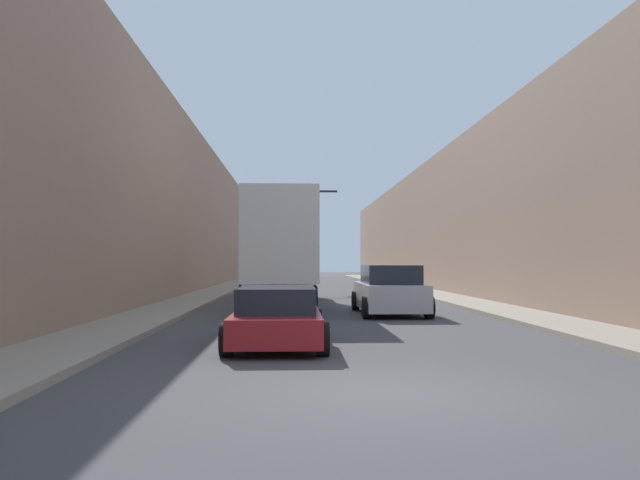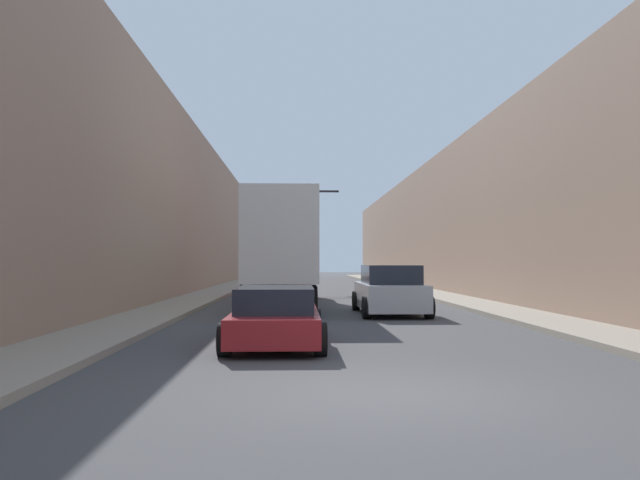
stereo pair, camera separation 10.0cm
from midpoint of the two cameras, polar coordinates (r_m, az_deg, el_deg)
The scene contains 9 objects.
ground_plane at distance 8.71m, azimuth 6.68°, elevation -13.85°, with size 200.00×200.00×0.00m, color #424244.
sidewalk_right at distance 39.13m, azimuth 8.33°, elevation -4.50°, with size 2.09×80.00×0.15m.
sidewalk_left at distance 38.73m, azimuth -9.18°, elevation -4.52°, with size 2.09×80.00×0.15m.
building_right at distance 40.11m, azimuth 13.99°, elevation 1.33°, with size 6.00×80.00×8.17m.
building_left at distance 39.48m, azimuth -14.98°, elevation 2.32°, with size 6.00×80.00×9.44m.
semi_truck at distance 25.71m, azimuth -3.51°, elevation -0.72°, with size 2.48×13.66×4.20m.
sedan_car at distance 13.55m, azimuth -4.15°, elevation -7.02°, with size 2.06×4.57×1.25m.
suv_car at distance 21.53m, azimuth 6.23°, elevation -4.65°, with size 2.23×4.82×1.68m.
traffic_signal_gantry at distance 38.81m, azimuth -5.28°, elevation 1.97°, with size 6.11×0.35×6.49m.
Camera 1 is at (-1.38, -8.41, 1.79)m, focal length 35.00 mm.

